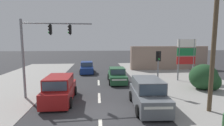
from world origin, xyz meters
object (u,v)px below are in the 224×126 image
suv_receding_far (60,90)px  utility_pole_foreground_right (213,26)px  shopping_plaza_sign (186,54)px  suv_kerbside_parked (148,94)px  sedan_crossing_left (87,68)px  sedan_oncoming_near (117,76)px  traffic_signal_mast (40,44)px  pedestal_signal_right_kerb (158,65)px

suv_receding_far → utility_pole_foreground_right: bearing=-15.6°
shopping_plaza_sign → suv_receding_far: (-12.56, -5.87, -2.10)m
shopping_plaza_sign → suv_kerbside_parked: (-6.50, -7.54, -2.10)m
utility_pole_foreground_right → sedan_crossing_left: utility_pole_foreground_right is taller
sedan_oncoming_near → traffic_signal_mast: bearing=-144.6°
pedestal_signal_right_kerb → suv_kerbside_parked: 3.70m
suv_receding_far → sedan_crossing_left: (1.30, 11.51, -0.18)m
shopping_plaza_sign → sedan_oncoming_near: shopping_plaza_sign is taller
utility_pole_foreground_right → suv_kerbside_parked: bearing=164.1°
utility_pole_foreground_right → traffic_signal_mast: 11.78m
traffic_signal_mast → sedan_oncoming_near: bearing=35.4°
pedestal_signal_right_kerb → shopping_plaza_sign: (4.82, 4.62, 0.57)m
shopping_plaza_sign → sedan_oncoming_near: bearing=-178.2°
sedan_crossing_left → traffic_signal_mast: bearing=-105.2°
suv_receding_far → sedan_crossing_left: suv_receding_far is taller
utility_pole_foreground_right → sedan_oncoming_near: size_ratio=2.31×
pedestal_signal_right_kerb → suv_receding_far: size_ratio=0.78×
pedestal_signal_right_kerb → traffic_signal_mast: bearing=-179.0°
suv_receding_far → suv_kerbside_parked: size_ratio=0.99×
pedestal_signal_right_kerb → suv_receding_far: (-7.74, -1.25, -1.53)m
suv_receding_far → sedan_oncoming_near: (4.84, 5.63, -0.18)m
traffic_signal_mast → suv_receding_far: traffic_signal_mast is taller
shopping_plaza_sign → suv_kerbside_parked: size_ratio=1.00×
sedan_crossing_left → suv_kerbside_parked: suv_kerbside_parked is taller
utility_pole_foreground_right → sedan_oncoming_near: utility_pole_foreground_right is taller
sedan_oncoming_near → sedan_crossing_left: bearing=121.0°
shopping_plaza_sign → utility_pole_foreground_right: bearing=-109.3°
traffic_signal_mast → shopping_plaza_sign: traffic_signal_mast is taller
utility_pole_foreground_right → suv_kerbside_parked: size_ratio=2.13×
sedan_crossing_left → shopping_plaza_sign: bearing=-26.6°
traffic_signal_mast → suv_receding_far: size_ratio=1.32×
pedestal_signal_right_kerb → suv_receding_far: pedestal_signal_right_kerb is taller
shopping_plaza_sign → sedan_oncoming_near: (-7.72, -0.24, -2.28)m
utility_pole_foreground_right → traffic_signal_mast: utility_pole_foreground_right is taller
pedestal_signal_right_kerb → suv_kerbside_parked: pedestal_signal_right_kerb is taller
utility_pole_foreground_right → sedan_oncoming_near: 10.59m
utility_pole_foreground_right → pedestal_signal_right_kerb: size_ratio=2.76×
pedestal_signal_right_kerb → sedan_crossing_left: pedestal_signal_right_kerb is taller
suv_receding_far → sedan_oncoming_near: suv_receding_far is taller
pedestal_signal_right_kerb → sedan_oncoming_near: (-2.91, 4.38, -1.71)m
suv_receding_far → suv_kerbside_parked: 6.28m
sedan_crossing_left → suv_kerbside_parked: size_ratio=0.94×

